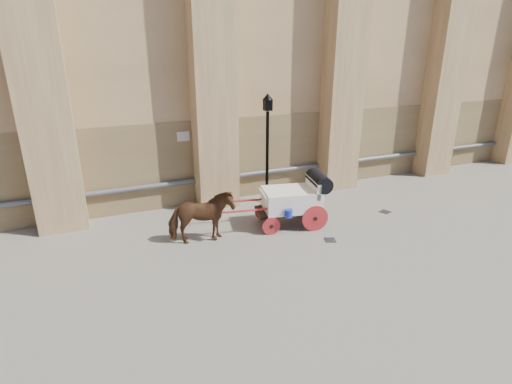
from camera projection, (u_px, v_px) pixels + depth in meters
name	position (u px, v px, depth m)	size (l,w,h in m)	color
ground	(288.00, 242.00, 11.61)	(90.00, 90.00, 0.00)	slate
horse	(201.00, 218.00, 11.34)	(0.84, 1.84, 1.56)	brown
carriage	(296.00, 198.00, 12.46)	(3.96, 1.76, 1.68)	black
street_lamp	(267.00, 146.00, 13.90)	(0.36, 0.36, 3.89)	black
drain_grate_near	(330.00, 240.00, 11.72)	(0.32, 0.32, 0.01)	black
drain_grate_far	(385.00, 212.00, 13.72)	(0.32, 0.32, 0.01)	black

